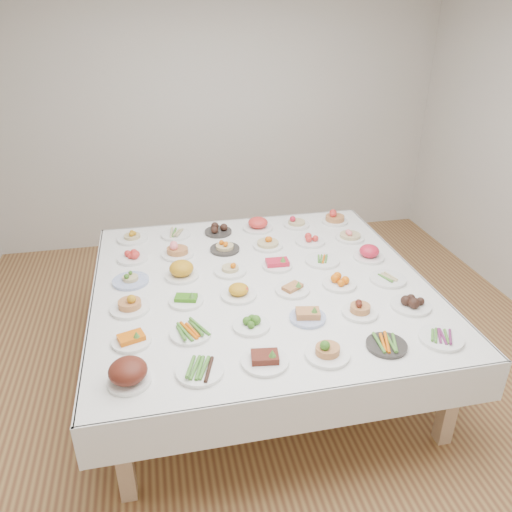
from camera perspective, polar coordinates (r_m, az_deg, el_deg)
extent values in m
plane|color=#9F7842|center=(4.01, 1.42, -12.27)|extent=(5.00, 5.00, 0.00)
cube|color=beige|center=(5.69, -4.45, 15.33)|extent=(5.00, 0.02, 2.80)
cube|color=white|center=(3.61, 0.50, -3.32)|extent=(2.34, 2.34, 0.06)
cube|color=white|center=(4.68, -2.61, 2.59)|extent=(2.36, 0.02, 0.28)
cube|color=white|center=(2.77, 5.99, -17.33)|extent=(2.36, 0.02, 0.28)
cube|color=white|center=(4.05, 16.89, -2.78)|extent=(0.02, 2.36, 0.28)
cube|color=white|center=(3.63, -17.95, -6.61)|extent=(0.02, 2.36, 0.28)
cube|color=tan|center=(3.02, -14.99, -20.88)|extent=(0.09, 0.09, 0.69)
cube|color=tan|center=(3.44, 21.30, -14.98)|extent=(0.09, 0.09, 0.69)
cube|color=tan|center=(4.60, -14.41, -2.48)|extent=(0.09, 0.09, 0.69)
cube|color=tan|center=(4.88, 9.34, -0.13)|extent=(0.09, 0.09, 0.69)
cylinder|color=white|center=(2.79, -14.26, -13.72)|extent=(0.23, 0.23, 0.02)
cylinder|color=white|center=(2.78, -6.42, -13.00)|extent=(0.26, 0.26, 0.02)
cylinder|color=white|center=(2.83, 1.01, -11.99)|extent=(0.26, 0.26, 0.02)
cylinder|color=white|center=(2.91, 8.14, -11.14)|extent=(0.25, 0.25, 0.02)
cylinder|color=#2E2C29|center=(3.04, 14.67, -9.91)|extent=(0.23, 0.23, 0.02)
cylinder|color=white|center=(3.19, 20.35, -8.88)|extent=(0.26, 0.26, 0.02)
cylinder|color=white|center=(3.07, -14.01, -9.46)|extent=(0.23, 0.23, 0.02)
cylinder|color=white|center=(3.07, -7.45, -8.78)|extent=(0.25, 0.25, 0.02)
cylinder|color=white|center=(3.10, -0.55, -8.02)|extent=(0.23, 0.23, 0.02)
cylinder|color=#4C66B2|center=(3.19, 5.92, -7.08)|extent=(0.23, 0.23, 0.02)
cylinder|color=white|center=(3.29, 11.75, -6.39)|extent=(0.23, 0.23, 0.02)
cylinder|color=white|center=(3.45, 17.24, -5.46)|extent=(0.26, 0.26, 0.02)
cylinder|color=white|center=(3.37, -14.17, -5.85)|extent=(0.25, 0.25, 0.02)
cylinder|color=white|center=(3.37, -7.97, -5.16)|extent=(0.23, 0.23, 0.02)
cylinder|color=white|center=(3.41, -1.99, -4.51)|extent=(0.24, 0.24, 0.02)
cylinder|color=white|center=(3.47, 4.18, -3.94)|extent=(0.24, 0.24, 0.02)
cylinder|color=white|center=(3.58, 9.49, -3.22)|extent=(0.24, 0.24, 0.02)
cylinder|color=white|center=(3.72, 14.83, -2.62)|extent=(0.26, 0.26, 0.02)
cylinder|color=#4C66B2|center=(3.68, -14.12, -2.83)|extent=(0.25, 0.25, 0.02)
cylinder|color=white|center=(3.68, -8.45, -2.28)|extent=(0.24, 0.24, 0.02)
cylinder|color=white|center=(3.71, -2.95, -1.77)|extent=(0.24, 0.24, 0.02)
cylinder|color=white|center=(3.78, 2.44, -1.14)|extent=(0.23, 0.23, 0.02)
cylinder|color=white|center=(3.88, 7.58, -0.59)|extent=(0.26, 0.26, 0.02)
cylinder|color=white|center=(4.00, 12.74, -0.16)|extent=(0.23, 0.23, 0.02)
cylinder|color=white|center=(4.00, -13.89, -0.31)|extent=(0.23, 0.23, 0.02)
cylinder|color=white|center=(4.00, -8.93, 0.16)|extent=(0.25, 0.25, 0.02)
cylinder|color=#2E2C29|center=(4.04, -3.58, 0.74)|extent=(0.23, 0.23, 0.02)
cylinder|color=white|center=(4.09, 1.36, 1.14)|extent=(0.24, 0.24, 0.02)
cylinder|color=white|center=(4.18, 6.19, 1.61)|extent=(0.24, 0.24, 0.02)
cylinder|color=white|center=(4.30, 10.67, 2.00)|extent=(0.24, 0.24, 0.02)
cylinder|color=white|center=(4.33, -13.93, 1.87)|extent=(0.25, 0.25, 0.02)
cylinder|color=white|center=(4.33, -9.15, 2.36)|extent=(0.24, 0.24, 0.02)
cylinder|color=#2E2C29|center=(4.35, -4.34, 2.73)|extent=(0.23, 0.23, 0.02)
cylinder|color=white|center=(4.41, 0.22, 3.18)|extent=(0.26, 0.26, 0.02)
cylinder|color=white|center=(4.50, 4.66, 3.54)|extent=(0.23, 0.23, 0.02)
cylinder|color=white|center=(4.61, 8.98, 3.89)|extent=(0.23, 0.23, 0.02)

